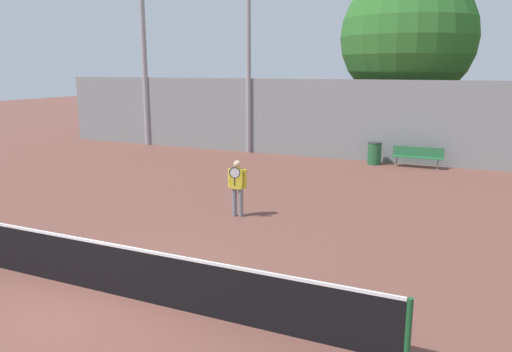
# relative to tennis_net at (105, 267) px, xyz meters

# --- Properties ---
(ground_plane) EXTENTS (100.00, 100.00, 0.00)m
(ground_plane) POSITION_rel_tennis_net_xyz_m (0.00, 0.00, -0.50)
(ground_plane) COLOR brown
(tennis_net) EXTENTS (10.76, 0.09, 0.98)m
(tennis_net) POSITION_rel_tennis_net_xyz_m (0.00, 0.00, 0.00)
(tennis_net) COLOR #195128
(tennis_net) RESTS_ON ground_plane
(tennis_player) EXTENTS (0.52, 0.45, 1.58)m
(tennis_player) POSITION_rel_tennis_net_xyz_m (-0.02, 5.34, 0.39)
(tennis_player) COLOR slate
(tennis_player) RESTS_ON ground_plane
(bench_courtside_near) EXTENTS (2.03, 0.40, 0.85)m
(bench_courtside_near) POSITION_rel_tennis_net_xyz_m (3.60, 14.72, 0.03)
(bench_courtside_near) COLOR #28663D
(bench_courtside_near) RESTS_ON ground_plane
(light_pole_near_left) EXTENTS (0.90, 0.60, 10.76)m
(light_pole_near_left) POSITION_rel_tennis_net_xyz_m (-10.49, 15.29, 5.53)
(light_pole_near_left) COLOR #939399
(light_pole_near_left) RESTS_ON ground_plane
(light_pole_far_right) EXTENTS (0.90, 0.60, 12.06)m
(light_pole_far_right) POSITION_rel_tennis_net_xyz_m (-4.42, 15.24, 6.47)
(light_pole_far_right) COLOR #939399
(light_pole_far_right) RESTS_ON ground_plane
(trash_bin) EXTENTS (0.60, 0.60, 0.96)m
(trash_bin) POSITION_rel_tennis_net_xyz_m (1.83, 14.66, -0.02)
(trash_bin) COLOR #235B33
(trash_bin) RESTS_ON ground_plane
(back_fence) EXTENTS (30.71, 0.06, 3.57)m
(back_fence) POSITION_rel_tennis_net_xyz_m (0.00, 15.33, 1.28)
(back_fence) COLOR gray
(back_fence) RESTS_ON ground_plane
(tree_green_tall) EXTENTS (6.27, 6.27, 8.60)m
(tree_green_tall) POSITION_rel_tennis_net_xyz_m (2.38, 18.39, 4.95)
(tree_green_tall) COLOR brown
(tree_green_tall) RESTS_ON ground_plane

